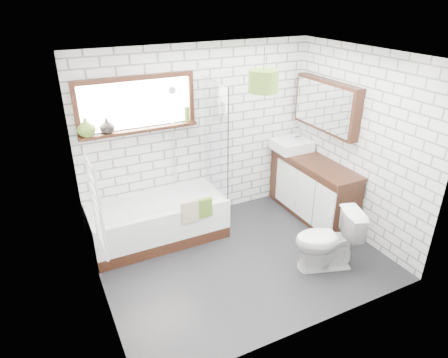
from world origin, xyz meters
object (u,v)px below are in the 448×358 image
vanity (312,188)px  pendant (263,81)px  bathtub (158,221)px  basin (292,145)px  toilet (327,240)px

vanity → pendant: pendant is taller
bathtub → basin: bearing=2.6°
bathtub → pendant: pendant is taller
bathtub → vanity: bearing=-10.1°
toilet → pendant: size_ratio=2.13×
vanity → toilet: vanity is taller
bathtub → vanity: size_ratio=1.14×
vanity → basin: size_ratio=2.98×
basin → toilet: (-0.56, -1.59, -0.58)m
pendant → bathtub: bearing=165.1°
vanity → basin: (-0.06, 0.50, 0.52)m
bathtub → pendant: (1.35, -0.36, 1.81)m
basin → toilet: bearing=-109.3°
bathtub → toilet: bearing=-42.5°
vanity → toilet: bearing=-119.5°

